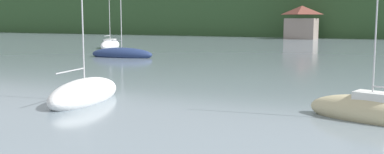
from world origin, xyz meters
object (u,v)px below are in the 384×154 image
object	(u,v)px
sailboat_mid_2	(85,94)
sailboat_far_3	(110,45)
shore_building_west	(301,23)
sailboat_mid_6	(372,112)
sailboat_far_5	(122,54)

from	to	relation	value
sailboat_mid_2	sailboat_far_3	size ratio (longest dim) A/B	0.91
shore_building_west	sailboat_mid_6	distance (m)	76.06
sailboat_mid_2	sailboat_far_5	xyz separation A→B (m)	(-13.23, 21.64, -0.02)
sailboat_far_3	sailboat_mid_6	xyz separation A→B (m)	(36.58, -32.06, -0.06)
sailboat_far_3	sailboat_far_5	bearing A→B (deg)	-158.67
sailboat_mid_2	shore_building_west	bearing A→B (deg)	-5.20
sailboat_mid_2	sailboat_far_5	bearing A→B (deg)	21.10
shore_building_west	sailboat_far_5	world-z (taller)	sailboat_far_5
sailboat_mid_2	sailboat_far_3	distance (m)	41.26
shore_building_west	sailboat_mid_6	world-z (taller)	shore_building_west
sailboat_far_5	sailboat_far_3	bearing A→B (deg)	122.65
shore_building_west	sailboat_mid_6	xyz separation A→B (m)	(19.55, -73.44, -2.95)
sailboat_far_5	shore_building_west	bearing A→B (deg)	74.61
sailboat_mid_6	sailboat_far_5	bearing A→B (deg)	-22.15
sailboat_far_5	sailboat_mid_6	world-z (taller)	sailboat_far_5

